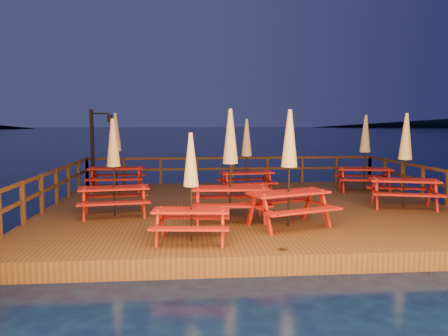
# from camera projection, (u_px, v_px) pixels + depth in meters

# --- Properties ---
(ground) EXTENTS (500.00, 500.00, 0.00)m
(ground) POSITION_uv_depth(u_px,v_px,m) (249.00, 218.00, 13.24)
(ground) COLOR black
(ground) RESTS_ON ground
(deck) EXTENTS (12.00, 10.00, 0.40)m
(deck) POSITION_uv_depth(u_px,v_px,m) (249.00, 212.00, 13.22)
(deck) COLOR #443116
(deck) RESTS_ON ground
(deck_piles) EXTENTS (11.44, 9.44, 1.40)m
(deck_piles) POSITION_uv_depth(u_px,v_px,m) (249.00, 228.00, 13.27)
(deck_piles) COLOR #321D10
(deck_piles) RESTS_ON ground
(railing) EXTENTS (11.80, 9.75, 1.10)m
(railing) POSITION_uv_depth(u_px,v_px,m) (242.00, 174.00, 14.88)
(railing) COLOR #321D10
(railing) RESTS_ON deck
(lamp_post) EXTENTS (0.85, 0.18, 3.00)m
(lamp_post) POSITION_uv_depth(u_px,v_px,m) (96.00, 141.00, 17.05)
(lamp_post) COLOR black
(lamp_post) RESTS_ON deck
(picnic_table_0) EXTENTS (2.30, 2.06, 2.77)m
(picnic_table_0) POSITION_uv_depth(u_px,v_px,m) (405.00, 159.00, 12.76)
(picnic_table_0) COLOR maroon
(picnic_table_0) RESTS_ON deck
(picnic_table_1) EXTENTS (2.07, 1.73, 2.84)m
(picnic_table_1) POSITION_uv_depth(u_px,v_px,m) (230.00, 163.00, 11.11)
(picnic_table_1) COLOR maroon
(picnic_table_1) RESTS_ON deck
(picnic_table_2) EXTENTS (2.04, 1.69, 2.85)m
(picnic_table_2) POSITION_uv_depth(u_px,v_px,m) (116.00, 150.00, 15.96)
(picnic_table_2) COLOR maroon
(picnic_table_2) RESTS_ON deck
(picnic_table_3) EXTENTS (2.02, 1.74, 2.60)m
(picnic_table_3) POSITION_uv_depth(u_px,v_px,m) (114.00, 166.00, 11.60)
(picnic_table_3) COLOR maroon
(picnic_table_3) RESTS_ON deck
(picnic_table_4) EXTENTS (2.40, 2.20, 2.81)m
(picnic_table_4) POSITION_uv_depth(u_px,v_px,m) (289.00, 166.00, 10.43)
(picnic_table_4) COLOR maroon
(picnic_table_4) RESTS_ON deck
(picnic_table_5) EXTENTS (2.21, 1.93, 2.77)m
(picnic_table_5) POSITION_uv_depth(u_px,v_px,m) (365.00, 152.00, 15.87)
(picnic_table_5) COLOR maroon
(picnic_table_5) RESTS_ON deck
(picnic_table_6) EXTENTS (1.74, 1.49, 2.30)m
(picnic_table_6) POSITION_uv_depth(u_px,v_px,m) (191.00, 186.00, 9.10)
(picnic_table_6) COLOR maroon
(picnic_table_6) RESTS_ON deck
(picnic_table_7) EXTENTS (2.03, 1.76, 2.62)m
(picnic_table_7) POSITION_uv_depth(u_px,v_px,m) (247.00, 156.00, 15.09)
(picnic_table_7) COLOR maroon
(picnic_table_7) RESTS_ON deck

